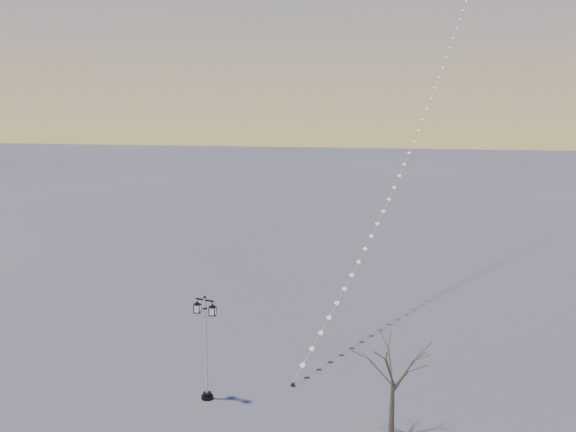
# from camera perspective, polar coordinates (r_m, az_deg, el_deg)

# --- Properties ---
(ground) EXTENTS (300.00, 300.00, 0.00)m
(ground) POSITION_cam_1_polar(r_m,az_deg,el_deg) (26.82, -2.35, -17.27)
(ground) COLOR #4D4F4D
(ground) RESTS_ON ground
(street_lamp) EXTENTS (1.14, 0.62, 4.60)m
(street_lamp) POSITION_cam_1_polar(r_m,az_deg,el_deg) (26.50, -7.69, -11.64)
(street_lamp) COLOR black
(street_lamp) RESTS_ON ground
(bare_tree) EXTENTS (2.37, 2.37, 3.93)m
(bare_tree) POSITION_cam_1_polar(r_m,az_deg,el_deg) (23.98, 9.82, -13.69)
(bare_tree) COLOR brown
(bare_tree) RESTS_ON ground
(kite_train) EXTENTS (11.65, 36.27, 26.25)m
(kite_train) POSITION_cam_1_polar(r_m,az_deg,el_deg) (42.93, 12.18, 10.96)
(kite_train) COLOR #35211E
(kite_train) RESTS_ON ground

